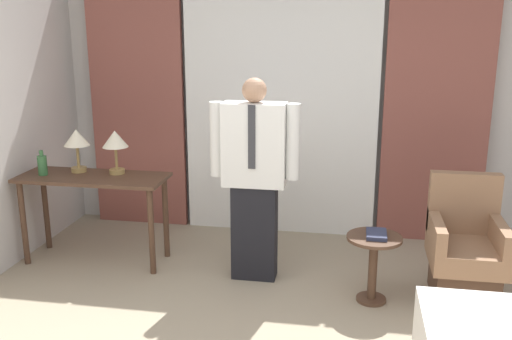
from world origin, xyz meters
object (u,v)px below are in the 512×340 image
object	(u,v)px
bottle_near_edge	(42,165)
person	(254,174)
desk	(93,190)
book	(376,234)
table_lamp_left	(77,141)
table_lamp_right	(115,142)
side_table	(373,257)
armchair	(465,255)

from	to	relation	value
bottle_near_edge	person	size ratio (longest dim) A/B	0.13
desk	book	distance (m)	2.42
desk	book	xyz separation A→B (m)	(2.39, -0.35, -0.11)
table_lamp_left	table_lamp_right	world-z (taller)	same
person	table_lamp_right	bearing A→B (deg)	170.73
desk	table_lamp_right	xyz separation A→B (m)	(0.18, 0.11, 0.41)
side_table	person	bearing A→B (deg)	164.44
person	side_table	xyz separation A→B (m)	(0.95, -0.26, -0.53)
table_lamp_left	table_lamp_right	distance (m)	0.36
table_lamp_right	bottle_near_edge	size ratio (longest dim) A/B	1.75
armchair	table_lamp_right	bearing A→B (deg)	174.52
table_lamp_right	bottle_near_edge	xyz separation A→B (m)	(-0.61, -0.15, -0.19)
desk	table_lamp_right	world-z (taller)	table_lamp_right
table_lamp_right	side_table	distance (m)	2.36
bottle_near_edge	side_table	world-z (taller)	bottle_near_edge
table_lamp_right	book	distance (m)	2.32
person	book	xyz separation A→B (m)	(0.96, -0.26, -0.35)
person	armchair	xyz separation A→B (m)	(1.64, -0.07, -0.54)
desk	bottle_near_edge	xyz separation A→B (m)	(-0.43, -0.04, 0.22)
bottle_near_edge	table_lamp_right	bearing A→B (deg)	14.26
side_table	table_lamp_right	bearing A→B (deg)	167.98
table_lamp_left	armchair	world-z (taller)	table_lamp_left
person	side_table	world-z (taller)	person
table_lamp_right	book	bearing A→B (deg)	-11.76
person	book	bearing A→B (deg)	-14.92
table_lamp_right	desk	bearing A→B (deg)	-147.61
table_lamp_left	book	xyz separation A→B (m)	(2.57, -0.46, -0.52)
person	bottle_near_edge	bearing A→B (deg)	178.48
book	desk	bearing A→B (deg)	171.72
armchair	book	distance (m)	0.72
book	side_table	bearing A→B (deg)	-149.56
table_lamp_left	bottle_near_edge	xyz separation A→B (m)	(-0.25, -0.15, -0.19)
table_lamp_right	side_table	size ratio (longest dim) A/B	0.73
desk	person	xyz separation A→B (m)	(1.43, -0.09, 0.23)
person	book	world-z (taller)	person
person	armchair	distance (m)	1.72
bottle_near_edge	person	world-z (taller)	person
bottle_near_edge	desk	bearing A→B (deg)	5.58
desk	table_lamp_left	xyz separation A→B (m)	(-0.18, 0.11, 0.41)
bottle_near_edge	armchair	bearing A→B (deg)	-2.00
table_lamp_right	book	size ratio (longest dim) A/B	1.71
table_lamp_right	person	bearing A→B (deg)	-9.27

